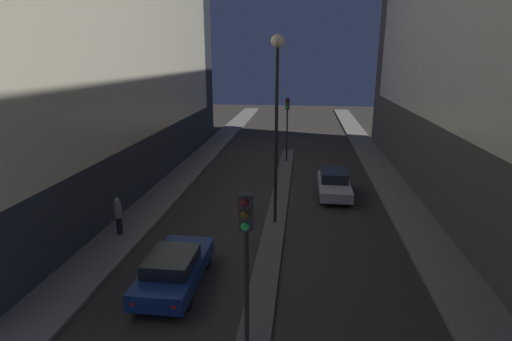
% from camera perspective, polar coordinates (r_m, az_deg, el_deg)
% --- Properties ---
extents(building_left, '(6.01, 36.67, 20.50)m').
position_cam_1_polar(building_left, '(26.14, -23.06, 19.18)').
color(building_left, '#2D333D').
rests_on(building_left, ground).
extents(median_strip, '(1.04, 29.84, 0.11)m').
position_cam_1_polar(median_strip, '(22.08, 3.04, -5.84)').
color(median_strip, '#56544F').
rests_on(median_strip, ground).
extents(traffic_light_near, '(0.32, 0.42, 5.05)m').
position_cam_1_polar(traffic_light_near, '(9.83, -1.43, -10.96)').
color(traffic_light_near, black).
rests_on(traffic_light_near, median_strip).
extents(traffic_light_mid, '(0.32, 0.42, 5.05)m').
position_cam_1_polar(traffic_light_mid, '(31.66, 4.49, 7.83)').
color(traffic_light_mid, black).
rests_on(traffic_light_mid, median_strip).
extents(street_lamp, '(0.61, 0.61, 9.12)m').
position_cam_1_polar(street_lamp, '(18.98, 3.00, 11.27)').
color(street_lamp, black).
rests_on(street_lamp, median_strip).
extents(car_left_lane, '(1.93, 4.54, 1.44)m').
position_cam_1_polar(car_left_lane, '(15.40, -11.59, -13.55)').
color(car_left_lane, navy).
rests_on(car_left_lane, ground).
extents(car_right_lane, '(1.85, 4.76, 1.47)m').
position_cam_1_polar(car_right_lane, '(24.96, 11.08, -1.83)').
color(car_right_lane, '#B2B2B7').
rests_on(car_right_lane, ground).
extents(pedestrian_on_left_sidewalk, '(0.36, 0.36, 1.81)m').
position_cam_1_polar(pedestrian_on_left_sidewalk, '(19.83, -19.09, -6.00)').
color(pedestrian_on_left_sidewalk, black).
rests_on(pedestrian_on_left_sidewalk, sidewalk_left).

